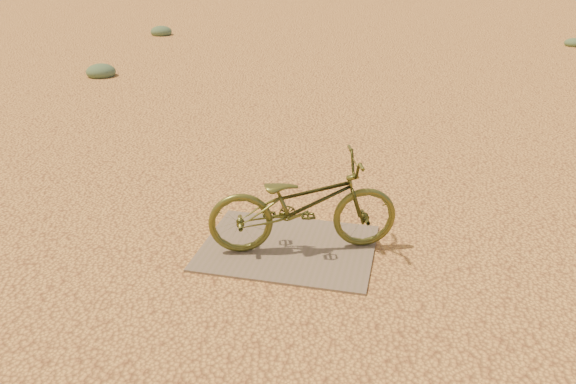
# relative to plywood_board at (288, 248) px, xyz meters

# --- Properties ---
(ground) EXTENTS (120.00, 120.00, 0.00)m
(ground) POSITION_rel_plywood_board_xyz_m (-0.23, 0.11, -0.01)
(ground) COLOR #E6A64C
(ground) RESTS_ON ground
(plywood_board) EXTENTS (1.59, 1.21, 0.02)m
(plywood_board) POSITION_rel_plywood_board_xyz_m (0.00, 0.00, 0.00)
(plywood_board) COLOR brown
(plywood_board) RESTS_ON ground
(bicycle) EXTENTS (1.82, 1.14, 0.90)m
(bicycle) POSITION_rel_plywood_board_xyz_m (0.14, 0.02, 0.46)
(bicycle) COLOR #4E511E
(bicycle) RESTS_ON plywood_board
(kale_a) EXTENTS (0.61, 0.61, 0.34)m
(kale_a) POSITION_rel_plywood_board_xyz_m (-5.51, 6.15, -0.01)
(kale_a) COLOR #576F4C
(kale_a) RESTS_ON ground
(kale_b) EXTENTS (0.49, 0.49, 0.27)m
(kale_b) POSITION_rel_plywood_board_xyz_m (5.05, 12.40, -0.01)
(kale_b) COLOR #576F4C
(kale_b) RESTS_ON ground
(kale_c) EXTENTS (0.63, 0.63, 0.35)m
(kale_c) POSITION_rel_plywood_board_xyz_m (-6.66, 11.60, -0.01)
(kale_c) COLOR #576F4C
(kale_c) RESTS_ON ground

